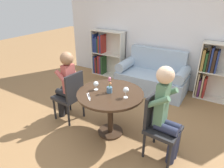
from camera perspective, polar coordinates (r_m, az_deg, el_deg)
ground_plane at (r=3.35m, az=-0.46°, el=-13.61°), size 16.00×16.00×0.00m
back_wall at (r=4.74m, az=14.42°, el=15.24°), size 5.20×0.05×2.70m
round_table at (r=3.01m, az=-0.49°, el=-4.73°), size 0.99×0.99×0.73m
couch at (r=4.63m, az=11.45°, el=1.89°), size 1.52×0.80×0.92m
bookshelf_left at (r=5.40m, az=-2.15°, el=8.46°), size 0.89×0.28×1.20m
bookshelf_right at (r=4.57m, az=27.49°, el=3.14°), size 0.89×0.28×1.20m
chair_left at (r=3.47m, az=-11.76°, el=-2.94°), size 0.46×0.46×0.90m
chair_right at (r=2.77m, az=13.18°, el=-10.92°), size 0.45×0.45×0.90m
person_left at (r=3.46m, az=-12.93°, el=0.08°), size 0.44×0.36×1.24m
person_right at (r=2.63m, az=15.27°, el=-7.74°), size 0.43×0.36×1.30m
wine_glass_left at (r=3.01m, az=-4.61°, el=-0.03°), size 0.08×0.08×0.14m
wine_glass_right at (r=2.77m, az=4.02°, el=-1.79°), size 0.08×0.08×0.16m
flower_vase at (r=2.92m, az=-0.71°, el=-0.87°), size 0.08×0.08×0.24m
knife_left_setting at (r=2.88m, az=-6.51°, el=-3.33°), size 0.14×0.14×0.00m
fork_left_setting at (r=2.84m, az=-6.47°, el=-3.82°), size 0.13×0.15×0.00m
knife_right_setting at (r=2.87m, az=-6.88°, el=-3.52°), size 0.14×0.14×0.00m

